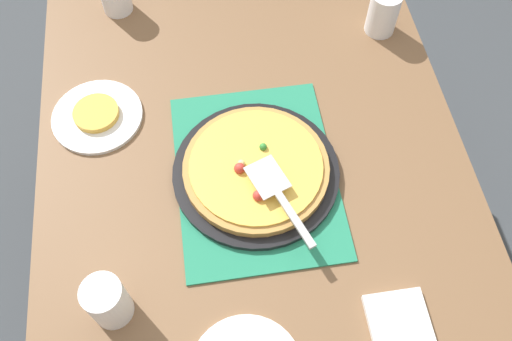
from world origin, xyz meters
name	(u,v)px	position (x,y,z in m)	size (l,w,h in m)	color
ground_plane	(256,281)	(0.00, 0.00, 0.00)	(8.00, 8.00, 0.00)	#3D4247
dining_table	(256,197)	(0.00, 0.00, 0.64)	(1.40, 1.00, 0.75)	brown
placemat	(256,174)	(0.00, 0.00, 0.75)	(0.48, 0.36, 0.01)	#237F5B
pizza_pan	(256,172)	(0.00, 0.00, 0.76)	(0.38, 0.38, 0.01)	black
pizza	(256,168)	(0.00, 0.00, 0.78)	(0.33, 0.33, 0.04)	#B78442
plate_far_right	(97,116)	(0.22, 0.36, 0.76)	(0.22, 0.22, 0.01)	white
served_slice_right	(96,113)	(0.22, 0.36, 0.77)	(0.11, 0.11, 0.02)	gold
cup_far	(107,301)	(-0.27, 0.33, 0.81)	(0.08, 0.08, 0.12)	white
cup_corner	(383,13)	(0.40, -0.40, 0.81)	(0.08, 0.08, 0.12)	white
pizza_server	(279,194)	(-0.09, -0.03, 0.82)	(0.23, 0.12, 0.01)	silver
napkin_stack	(399,322)	(-0.38, -0.23, 0.76)	(0.12, 0.12, 0.02)	white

